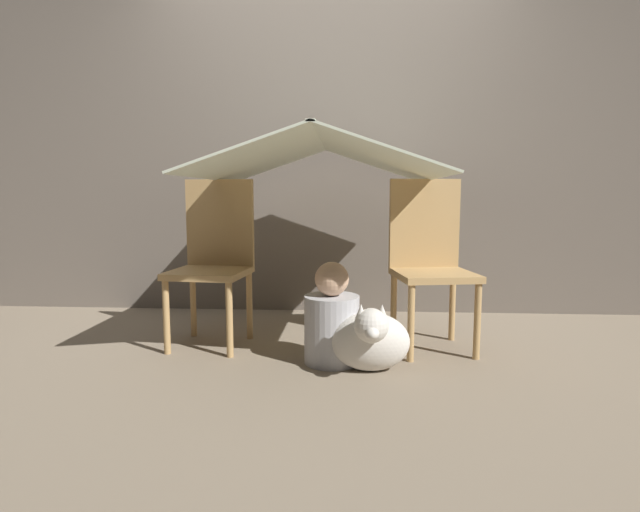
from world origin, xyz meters
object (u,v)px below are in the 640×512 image
person_front (332,321)px  dog (370,339)px  chair_left (214,256)px  chair_right (430,257)px

person_front → dog: size_ratio=1.34×
chair_left → chair_right: size_ratio=1.00×
chair_left → dog: (0.89, -0.46, -0.34)m
chair_left → dog: 1.06m
person_front → dog: bearing=-35.0°
chair_right → dog: 0.67m
chair_right → person_front: 0.69m
person_front → chair_left: bearing=154.8°
chair_right → dog: chair_right is taller
person_front → dog: (0.19, -0.13, -0.05)m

